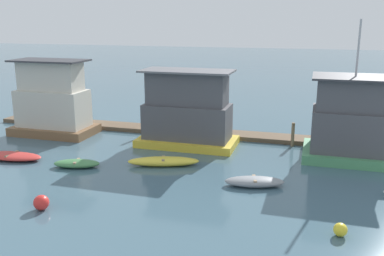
{
  "coord_description": "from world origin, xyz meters",
  "views": [
    {
      "loc": [
        7.51,
        -26.6,
        8.23
      ],
      "look_at": [
        0.0,
        -1.0,
        1.4
      ],
      "focal_mm": 40.0,
      "sensor_mm": 36.0,
      "label": 1
    }
  ],
  "objects_px": {
    "houseboat_brown": "(53,103)",
    "mooring_post_far_left": "(148,124)",
    "dinghy_green": "(77,164)",
    "buoy_red": "(41,203)",
    "mooring_post_near_right": "(293,135)",
    "houseboat_green": "(351,122)",
    "dinghy_grey": "(254,182)",
    "dinghy_red": "(12,156)",
    "dinghy_yellow": "(163,161)",
    "mooring_post_near_left": "(147,121)",
    "buoy_yellow": "(340,230)",
    "houseboat_yellow": "(187,113)"
  },
  "relations": [
    {
      "from": "dinghy_grey",
      "to": "mooring_post_far_left",
      "type": "relative_size",
      "value": 1.92
    },
    {
      "from": "dinghy_green",
      "to": "buoy_yellow",
      "type": "distance_m",
      "value": 14.72
    },
    {
      "from": "houseboat_green",
      "to": "dinghy_green",
      "type": "bearing_deg",
      "value": -158.08
    },
    {
      "from": "mooring_post_near_left",
      "to": "mooring_post_far_left",
      "type": "distance_m",
      "value": 0.19
    },
    {
      "from": "houseboat_brown",
      "to": "dinghy_grey",
      "type": "xyz_separation_m",
      "value": [
        15.59,
        -6.02,
        -2.1
      ]
    },
    {
      "from": "dinghy_grey",
      "to": "dinghy_green",
      "type": "bearing_deg",
      "value": -179.94
    },
    {
      "from": "houseboat_brown",
      "to": "buoy_red",
      "type": "height_order",
      "value": "houseboat_brown"
    },
    {
      "from": "dinghy_red",
      "to": "dinghy_green",
      "type": "height_order",
      "value": "dinghy_green"
    },
    {
      "from": "dinghy_grey",
      "to": "mooring_post_far_left",
      "type": "height_order",
      "value": "mooring_post_far_left"
    },
    {
      "from": "dinghy_yellow",
      "to": "mooring_post_near_left",
      "type": "xyz_separation_m",
      "value": [
        -3.44,
        6.08,
        0.75
      ]
    },
    {
      "from": "mooring_post_near_left",
      "to": "buoy_yellow",
      "type": "xyz_separation_m",
      "value": [
        12.88,
        -11.9,
        -0.74
      ]
    },
    {
      "from": "buoy_yellow",
      "to": "dinghy_grey",
      "type": "bearing_deg",
      "value": 133.33
    },
    {
      "from": "mooring_post_near_left",
      "to": "mooring_post_far_left",
      "type": "xyz_separation_m",
      "value": [
        0.02,
        0.0,
        -0.19
      ]
    },
    {
      "from": "dinghy_grey",
      "to": "houseboat_green",
      "type": "bearing_deg",
      "value": 51.33
    },
    {
      "from": "houseboat_brown",
      "to": "buoy_yellow",
      "type": "relative_size",
      "value": 10.91
    },
    {
      "from": "dinghy_green",
      "to": "buoy_red",
      "type": "distance_m",
      "value": 5.62
    },
    {
      "from": "buoy_red",
      "to": "houseboat_brown",
      "type": "bearing_deg",
      "value": 121.2
    },
    {
      "from": "dinghy_red",
      "to": "dinghy_yellow",
      "type": "height_order",
      "value": "dinghy_yellow"
    },
    {
      "from": "mooring_post_far_left",
      "to": "buoy_red",
      "type": "xyz_separation_m",
      "value": [
        0.24,
        -13.13,
        -0.48
      ]
    },
    {
      "from": "houseboat_brown",
      "to": "mooring_post_near_left",
      "type": "distance_m",
      "value": 7.0
    },
    {
      "from": "mooring_post_far_left",
      "to": "mooring_post_near_right",
      "type": "height_order",
      "value": "mooring_post_far_left"
    },
    {
      "from": "dinghy_grey",
      "to": "buoy_yellow",
      "type": "relative_size",
      "value": 5.87
    },
    {
      "from": "mooring_post_near_left",
      "to": "mooring_post_near_right",
      "type": "bearing_deg",
      "value": 0.0
    },
    {
      "from": "mooring_post_near_right",
      "to": "dinghy_green",
      "type": "bearing_deg",
      "value": -146.26
    },
    {
      "from": "dinghy_red",
      "to": "mooring_post_near_right",
      "type": "xyz_separation_m",
      "value": [
        16.07,
        7.55,
        0.6
      ]
    },
    {
      "from": "mooring_post_far_left",
      "to": "dinghy_green",
      "type": "bearing_deg",
      "value": -99.21
    },
    {
      "from": "dinghy_green",
      "to": "mooring_post_near_left",
      "type": "xyz_separation_m",
      "value": [
        1.23,
        7.71,
        0.79
      ]
    },
    {
      "from": "houseboat_brown",
      "to": "mooring_post_far_left",
      "type": "xyz_separation_m",
      "value": [
        6.69,
        1.69,
        -1.52
      ]
    },
    {
      "from": "houseboat_brown",
      "to": "dinghy_red",
      "type": "relative_size",
      "value": 1.5
    },
    {
      "from": "dinghy_red",
      "to": "dinghy_yellow",
      "type": "bearing_deg",
      "value": 9.08
    },
    {
      "from": "houseboat_green",
      "to": "dinghy_red",
      "type": "xyz_separation_m",
      "value": [
        -19.48,
        -5.85,
        -2.1
      ]
    },
    {
      "from": "dinghy_yellow",
      "to": "mooring_post_far_left",
      "type": "distance_m",
      "value": 7.0
    },
    {
      "from": "dinghy_red",
      "to": "buoy_red",
      "type": "height_order",
      "value": "buoy_red"
    },
    {
      "from": "dinghy_grey",
      "to": "mooring_post_near_left",
      "type": "distance_m",
      "value": 11.81
    },
    {
      "from": "houseboat_yellow",
      "to": "dinghy_red",
      "type": "distance_m",
      "value": 11.16
    },
    {
      "from": "dinghy_yellow",
      "to": "buoy_yellow",
      "type": "xyz_separation_m",
      "value": [
        9.44,
        -5.82,
        0.01
      ]
    },
    {
      "from": "mooring_post_near_right",
      "to": "houseboat_green",
      "type": "bearing_deg",
      "value": -26.48
    },
    {
      "from": "houseboat_brown",
      "to": "dinghy_red",
      "type": "xyz_separation_m",
      "value": [
        0.91,
        -5.86,
        -2.14
      ]
    },
    {
      "from": "houseboat_brown",
      "to": "dinghy_yellow",
      "type": "relative_size",
      "value": 1.4
    },
    {
      "from": "dinghy_green",
      "to": "dinghy_grey",
      "type": "bearing_deg",
      "value": 0.06
    },
    {
      "from": "dinghy_grey",
      "to": "mooring_post_far_left",
      "type": "bearing_deg",
      "value": 139.12
    },
    {
      "from": "houseboat_yellow",
      "to": "buoy_yellow",
      "type": "xyz_separation_m",
      "value": [
        9.33,
        -10.18,
        -1.97
      ]
    },
    {
      "from": "mooring_post_near_right",
      "to": "mooring_post_near_left",
      "type": "bearing_deg",
      "value": 180.0
    },
    {
      "from": "houseboat_green",
      "to": "mooring_post_near_left",
      "type": "height_order",
      "value": "houseboat_green"
    },
    {
      "from": "mooring_post_near_right",
      "to": "dinghy_red",
      "type": "bearing_deg",
      "value": -154.85
    },
    {
      "from": "dinghy_grey",
      "to": "houseboat_brown",
      "type": "bearing_deg",
      "value": 158.89
    },
    {
      "from": "dinghy_green",
      "to": "dinghy_yellow",
      "type": "height_order",
      "value": "dinghy_yellow"
    },
    {
      "from": "houseboat_brown",
      "to": "buoy_red",
      "type": "relative_size",
      "value": 8.61
    },
    {
      "from": "mooring_post_far_left",
      "to": "buoy_red",
      "type": "relative_size",
      "value": 2.41
    },
    {
      "from": "buoy_yellow",
      "to": "dinghy_red",
      "type": "bearing_deg",
      "value": 166.85
    }
  ]
}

